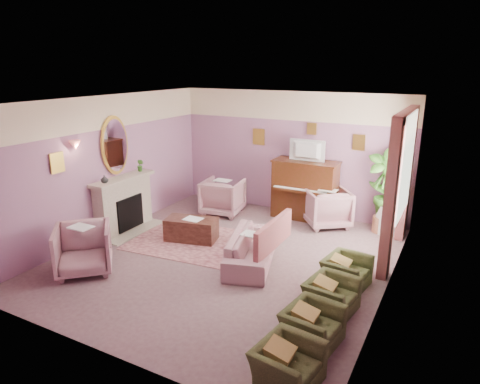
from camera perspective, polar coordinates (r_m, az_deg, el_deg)
The scene contains 48 objects.
floor at distance 7.84m, azimuth -1.79°, elevation -8.78°, with size 5.50×6.00×0.01m, color #725458.
ceiling at distance 7.10m, azimuth -1.99°, elevation 12.06°, with size 5.50×6.00×0.01m, color white.
wall_back at distance 9.99m, azimuth 6.74°, elevation 5.20°, with size 5.50×0.02×2.80m, color slate.
wall_front at distance 5.12m, azimuth -18.95°, elevation -6.93°, with size 5.50×0.02×2.80m, color slate.
wall_left at distance 9.00m, azimuth -17.27°, elevation 3.28°, with size 0.02×6.00×2.80m, color slate.
wall_right at distance 6.49m, azimuth 19.69°, elevation -2.01°, with size 0.02×6.00×2.80m, color slate.
picture_rail_band at distance 9.83m, azimuth 6.94°, elevation 11.34°, with size 5.50×0.01×0.65m, color #FFE9C0.
stripe_panel at distance 7.82m, azimuth 20.85°, elevation -1.52°, with size 0.01×3.00×2.15m, color #B0BBA5.
fireplace_surround at distance 9.26m, azimuth -15.25°, elevation -1.67°, with size 0.30×1.40×1.10m, color #B4A68F.
fireplace_inset at distance 9.24m, azimuth -14.73°, elevation -2.65°, with size 0.18×0.72×0.68m, color black.
fire_ember at distance 9.27m, azimuth -14.46°, elevation -3.74°, with size 0.06×0.54×0.10m, color #FF3D00.
mantel_shelf at distance 9.08m, azimuth -15.39°, elevation 1.72°, with size 0.40×1.55×0.07m, color #B4A68F.
hearth at distance 9.30m, azimuth -14.09°, elevation -5.01°, with size 0.55×1.50×0.02m, color #B4A68F.
mirror_frame at distance 9.03m, azimuth -16.37°, elevation 5.99°, with size 0.04×0.72×1.20m, color gold.
mirror_glass at distance 9.01m, azimuth -16.25°, elevation 5.98°, with size 0.01×0.60×1.06m, color white.
sconce_shade at distance 8.23m, azimuth -21.14°, elevation 5.84°, with size 0.20×0.20×0.16m, color #D56559.
piano at distance 9.71m, azimuth 8.64°, elevation 0.22°, with size 1.40×0.60×1.30m, color #431F0D.
piano_keyshelf at distance 9.38m, azimuth 7.94°, elevation 0.10°, with size 1.30×0.12×0.06m, color #431F0D.
piano_keys at distance 9.36m, azimuth 7.95°, elevation 0.33°, with size 1.20×0.08×0.02m, color white.
piano_top at distance 9.55m, azimuth 8.81°, elevation 4.02°, with size 1.45×0.65×0.04m, color #431F0D.
television at distance 9.44m, azimuth 8.79°, elevation 5.68°, with size 0.80×0.12×0.48m, color black.
print_back_left at distance 10.21m, azimuth 2.51°, elevation 7.37°, with size 0.30×0.03×0.38m, color gold.
print_back_right at distance 9.44m, azimuth 15.56°, elevation 6.38°, with size 0.26×0.03×0.34m, color gold.
print_back_mid at distance 9.69m, azimuth 9.56°, elevation 8.32°, with size 0.22×0.03×0.26m, color gold.
print_left_wall at distance 8.13m, azimuth -23.20°, elevation 3.61°, with size 0.03×0.28×0.36m, color gold.
window_blind at distance 7.91m, azimuth 21.32°, elevation 3.33°, with size 0.03×1.40×1.80m, color silver.
curtain_left at distance 7.13m, azimuth 19.38°, elevation -1.18°, with size 0.16×0.34×2.60m, color #974C4E.
curtain_right at distance 8.90m, azimuth 21.31°, elevation 2.06°, with size 0.16×0.34×2.60m, color #974C4E.
pelmet at distance 7.78m, azimuth 21.40°, elevation 9.57°, with size 0.16×2.20×0.16m, color #974C4E.
mantel_plant at distance 9.42m, azimuth -13.15°, elevation 3.49°, with size 0.16×0.16×0.28m, color #326E1F.
mantel_vase at distance 8.70m, azimuth -17.62°, elevation 1.64°, with size 0.16×0.16×0.16m, color #FFE9C0.
area_rug at distance 8.54m, azimuth -5.77°, elevation -6.62°, with size 2.50×1.80×0.01m, color #A26366.
coffee_table at distance 8.57m, azimuth -6.50°, elevation -4.98°, with size 1.00×0.50×0.45m, color #45241A.
table_paper at distance 8.46m, azimuth -6.27°, elevation -3.59°, with size 0.35×0.28×0.01m, color white.
sofa at distance 7.56m, azimuth 1.67°, elevation -6.73°, with size 0.61×1.83×0.74m, color #B08187.
sofa_throw at distance 7.31m, azimuth 4.50°, elevation -5.64°, with size 0.09×1.39×0.51m, color #974C4E.
floral_armchair_left at distance 9.94m, azimuth -2.32°, elevation -0.40°, with size 0.87×0.87×0.91m, color #B08187.
floral_armchair_right at distance 9.37m, azimuth 11.54°, elevation -1.81°, with size 0.87×0.87×0.91m, color #B08187.
floral_armchair_front at distance 7.64m, azimuth -20.19°, elevation -6.87°, with size 0.87×0.87×0.91m, color #B08187.
olive_chair_a at distance 4.99m, azimuth 6.40°, elevation -21.22°, with size 0.51×0.73×0.63m, color #434C25.
olive_chair_b at distance 5.62m, azimuth 9.65°, elevation -16.50°, with size 0.51×0.73×0.63m, color #434C25.
olive_chair_c at distance 6.30m, azimuth 12.11°, elevation -12.74°, with size 0.51×0.73×0.63m, color #434C25.
olive_chair_d at distance 7.01m, azimuth 14.03°, elevation -9.71°, with size 0.51×0.73×0.63m, color #434C25.
side_table at distance 9.35m, azimuth 19.23°, elevation -3.14°, with size 0.52×0.52×0.70m, color white.
side_plant_big at distance 9.19m, azimuth 19.54°, elevation -0.09°, with size 0.30×0.30×0.34m, color #326E1F.
side_plant_small at distance 9.09m, azimuth 20.16°, elevation -0.53°, with size 0.16×0.16×0.28m, color #326E1F.
palm_pot at distance 9.39m, azimuth 18.23°, elevation -4.12°, with size 0.34×0.34×0.34m, color #9F6043.
palm_plant at distance 9.13m, azimuth 18.73°, elevation 1.11°, with size 0.76×0.76×1.44m, color #326E1F.
Camera 1 is at (3.54, -6.13, 3.37)m, focal length 32.00 mm.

